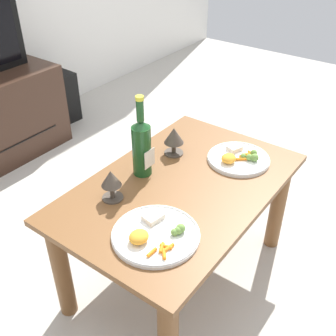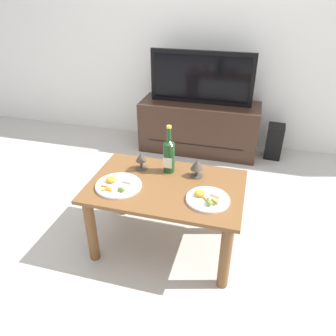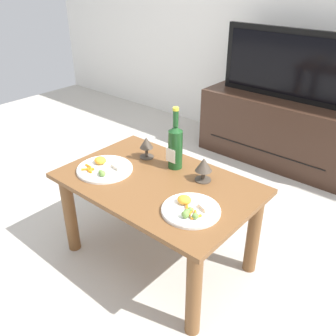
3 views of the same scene
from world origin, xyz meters
TOP-DOWN VIEW (x-y plane):
  - ground_plane at (0.00, 0.00)m, footprint 6.40×6.40m
  - dining_table at (0.00, 0.00)m, footprint 1.01×0.65m
  - tv_stand at (-0.06, 1.56)m, footprint 1.26×0.46m
  - tv_screen at (-0.06, 1.56)m, footprint 1.06×0.05m
  - wine_bottle at (-0.03, 0.17)m, footprint 0.08×0.08m
  - goblet_left at (-0.22, 0.16)m, footprint 0.08×0.08m
  - goblet_right at (0.17, 0.16)m, footprint 0.09×0.09m
  - dinner_plate_left at (-0.29, -0.10)m, footprint 0.30×0.30m
  - dinner_plate_right at (0.29, -0.10)m, footprint 0.27×0.27m

SIDE VIEW (x-z plane):
  - ground_plane at x=0.00m, z-range 0.00..0.00m
  - tv_stand at x=-0.06m, z-range 0.00..0.55m
  - dining_table at x=0.00m, z-range 0.15..0.66m
  - dinner_plate_left at x=-0.29m, z-range 0.50..0.55m
  - dinner_plate_right at x=0.29m, z-range 0.50..0.55m
  - goblet_left at x=-0.22m, z-range 0.53..0.66m
  - goblet_right at x=0.17m, z-range 0.53..0.66m
  - wine_bottle at x=-0.03m, z-range 0.48..0.82m
  - tv_screen at x=-0.06m, z-range 0.55..1.08m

